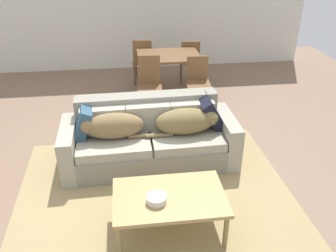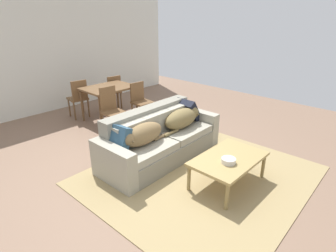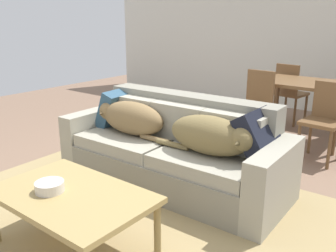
# 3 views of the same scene
# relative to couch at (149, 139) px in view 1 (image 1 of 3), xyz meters

# --- Properties ---
(ground_plane) EXTENTS (10.00, 10.00, 0.00)m
(ground_plane) POSITION_rel_couch_xyz_m (-0.25, -0.21, -0.33)
(ground_plane) COLOR #81634E
(back_partition) EXTENTS (8.00, 0.12, 2.70)m
(back_partition) POSITION_rel_couch_xyz_m (-0.25, 3.79, 1.02)
(back_partition) COLOR silver
(back_partition) RESTS_ON ground
(area_rug) EXTENTS (3.25, 2.96, 0.01)m
(area_rug) POSITION_rel_couch_xyz_m (0.00, -0.87, -0.33)
(area_rug) COLOR #A1895A
(area_rug) RESTS_ON ground
(couch) EXTENTS (2.25, 0.92, 0.85)m
(couch) POSITION_rel_couch_xyz_m (0.00, 0.00, 0.00)
(couch) COLOR gray
(couch) RESTS_ON ground
(dog_on_left_cushion) EXTENTS (0.91, 0.33, 0.33)m
(dog_on_left_cushion) POSITION_rel_couch_xyz_m (-0.47, -0.11, 0.28)
(dog_on_left_cushion) COLOR olive
(dog_on_left_cushion) RESTS_ON couch
(dog_on_right_cushion) EXTENTS (0.93, 0.36, 0.34)m
(dog_on_right_cushion) POSITION_rel_couch_xyz_m (0.48, -0.10, 0.28)
(dog_on_right_cushion) COLOR olive
(dog_on_right_cushion) RESTS_ON couch
(throw_pillow_by_left_arm) EXTENTS (0.30, 0.42, 0.42)m
(throw_pillow_by_left_arm) POSITION_rel_couch_xyz_m (-0.83, 0.03, 0.29)
(throw_pillow_by_left_arm) COLOR #2E4F66
(throw_pillow_by_left_arm) RESTS_ON couch
(throw_pillow_by_right_arm) EXTENTS (0.35, 0.42, 0.44)m
(throw_pillow_by_right_arm) POSITION_rel_couch_xyz_m (0.83, 0.07, 0.30)
(throw_pillow_by_right_arm) COLOR black
(throw_pillow_by_right_arm) RESTS_ON couch
(coffee_table) EXTENTS (1.11, 0.71, 0.44)m
(coffee_table) POSITION_rel_couch_xyz_m (0.09, -1.29, 0.06)
(coffee_table) COLOR tan
(coffee_table) RESTS_ON ground
(bowl_on_coffee_table) EXTENTS (0.20, 0.20, 0.07)m
(bowl_on_coffee_table) POSITION_rel_couch_xyz_m (-0.04, -1.37, 0.14)
(bowl_on_coffee_table) COLOR silver
(bowl_on_coffee_table) RESTS_ON coffee_table
(dining_table) EXTENTS (1.11, 0.83, 0.78)m
(dining_table) POSITION_rel_couch_xyz_m (0.53, 2.12, 0.36)
(dining_table) COLOR brown
(dining_table) RESTS_ON ground
(dining_chair_near_left) EXTENTS (0.42, 0.42, 0.95)m
(dining_chair_near_left) POSITION_rel_couch_xyz_m (0.13, 1.50, 0.19)
(dining_chair_near_left) COLOR brown
(dining_chair_near_left) RESTS_ON ground
(dining_chair_near_right) EXTENTS (0.43, 0.43, 0.88)m
(dining_chair_near_right) POSITION_rel_couch_xyz_m (0.95, 1.53, 0.17)
(dining_chair_near_right) COLOR brown
(dining_chair_near_right) RESTS_ON ground
(dining_chair_far_left) EXTENTS (0.45, 0.45, 0.91)m
(dining_chair_far_left) POSITION_rel_couch_xyz_m (0.10, 2.74, 0.18)
(dining_chair_far_left) COLOR brown
(dining_chair_far_left) RESTS_ON ground
(dining_chair_far_right) EXTENTS (0.45, 0.45, 0.88)m
(dining_chair_far_right) POSITION_rel_couch_xyz_m (1.03, 2.68, 0.16)
(dining_chair_far_right) COLOR brown
(dining_chair_far_right) RESTS_ON ground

